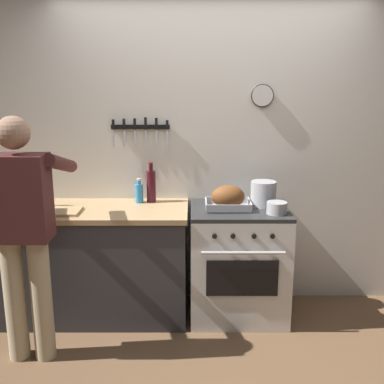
{
  "coord_description": "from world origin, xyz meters",
  "views": [
    {
      "loc": [
        -0.15,
        -2.43,
        1.85
      ],
      "look_at": [
        -0.15,
        0.85,
        1.06
      ],
      "focal_mm": 42.46,
      "sensor_mm": 36.0,
      "label": 1
    }
  ],
  "objects_px": {
    "saucepan": "(277,208)",
    "bottle_dish_soap": "(139,193)",
    "cutting_board": "(56,211)",
    "bottle_wine_red": "(151,185)",
    "stock_pot": "(263,194)",
    "roasting_pan": "(228,198)",
    "bottle_soy_sauce": "(50,197)",
    "person_cook": "(23,225)",
    "stove": "(238,262)"
  },
  "relations": [
    {
      "from": "person_cook",
      "to": "roasting_pan",
      "type": "xyz_separation_m",
      "value": [
        1.38,
        0.57,
        0.03
      ]
    },
    {
      "from": "bottle_soy_sauce",
      "to": "stock_pot",
      "type": "bearing_deg",
      "value": 0.44
    },
    {
      "from": "person_cook",
      "to": "bottle_wine_red",
      "type": "distance_m",
      "value": 1.11
    },
    {
      "from": "stove",
      "to": "bottle_dish_soap",
      "type": "distance_m",
      "value": 0.98
    },
    {
      "from": "stove",
      "to": "cutting_board",
      "type": "relative_size",
      "value": 2.5
    },
    {
      "from": "bottle_soy_sauce",
      "to": "saucepan",
      "type": "bearing_deg",
      "value": -6.98
    },
    {
      "from": "bottle_dish_soap",
      "to": "bottle_wine_red",
      "type": "xyz_separation_m",
      "value": [
        0.1,
        0.03,
        0.06
      ]
    },
    {
      "from": "bottle_dish_soap",
      "to": "roasting_pan",
      "type": "bearing_deg",
      "value": -15.63
    },
    {
      "from": "saucepan",
      "to": "roasting_pan",
      "type": "bearing_deg",
      "value": 159.71
    },
    {
      "from": "person_cook",
      "to": "bottle_dish_soap",
      "type": "bearing_deg",
      "value": -49.34
    },
    {
      "from": "roasting_pan",
      "to": "bottle_wine_red",
      "type": "xyz_separation_m",
      "value": [
        -0.61,
        0.23,
        0.05
      ]
    },
    {
      "from": "roasting_pan",
      "to": "cutting_board",
      "type": "relative_size",
      "value": 0.98
    },
    {
      "from": "person_cook",
      "to": "bottle_soy_sauce",
      "type": "height_order",
      "value": "person_cook"
    },
    {
      "from": "cutting_board",
      "to": "bottle_soy_sauce",
      "type": "height_order",
      "value": "bottle_soy_sauce"
    },
    {
      "from": "bottle_wine_red",
      "to": "bottle_dish_soap",
      "type": "bearing_deg",
      "value": -164.77
    },
    {
      "from": "bottle_dish_soap",
      "to": "bottle_wine_red",
      "type": "relative_size",
      "value": 0.61
    },
    {
      "from": "bottle_wine_red",
      "to": "stock_pot",
      "type": "bearing_deg",
      "value": -8.05
    },
    {
      "from": "bottle_soy_sauce",
      "to": "bottle_wine_red",
      "type": "bearing_deg",
      "value": 10.07
    },
    {
      "from": "stove",
      "to": "bottle_wine_red",
      "type": "xyz_separation_m",
      "value": [
        -0.71,
        0.2,
        0.59
      ]
    },
    {
      "from": "person_cook",
      "to": "bottle_dish_soap",
      "type": "relative_size",
      "value": 8.26
    },
    {
      "from": "stove",
      "to": "bottle_soy_sauce",
      "type": "relative_size",
      "value": 4.89
    },
    {
      "from": "stove",
      "to": "bottle_soy_sauce",
      "type": "bearing_deg",
      "value": 177.68
    },
    {
      "from": "stock_pot",
      "to": "bottle_wine_red",
      "type": "distance_m",
      "value": 0.91
    },
    {
      "from": "bottle_dish_soap",
      "to": "saucepan",
      "type": "bearing_deg",
      "value": -17.21
    },
    {
      "from": "cutting_board",
      "to": "bottle_wine_red",
      "type": "distance_m",
      "value": 0.78
    },
    {
      "from": "roasting_pan",
      "to": "bottle_soy_sauce",
      "type": "relative_size",
      "value": 1.91
    },
    {
      "from": "stock_pot",
      "to": "bottle_wine_red",
      "type": "relative_size",
      "value": 0.61
    },
    {
      "from": "stove",
      "to": "bottle_dish_soap",
      "type": "relative_size",
      "value": 4.48
    },
    {
      "from": "person_cook",
      "to": "bottle_dish_soap",
      "type": "distance_m",
      "value": 1.02
    },
    {
      "from": "person_cook",
      "to": "cutting_board",
      "type": "xyz_separation_m",
      "value": [
        0.08,
        0.47,
        -0.04
      ]
    },
    {
      "from": "bottle_dish_soap",
      "to": "person_cook",
      "type": "bearing_deg",
      "value": -131.17
    },
    {
      "from": "stock_pot",
      "to": "bottle_soy_sauce",
      "type": "height_order",
      "value": "stock_pot"
    },
    {
      "from": "stove",
      "to": "bottle_soy_sauce",
      "type": "height_order",
      "value": "bottle_soy_sauce"
    },
    {
      "from": "saucepan",
      "to": "cutting_board",
      "type": "height_order",
      "value": "saucepan"
    },
    {
      "from": "stock_pot",
      "to": "bottle_soy_sauce",
      "type": "xyz_separation_m",
      "value": [
        -1.69,
        -0.01,
        -0.02
      ]
    },
    {
      "from": "stock_pot",
      "to": "cutting_board",
      "type": "relative_size",
      "value": 0.56
    },
    {
      "from": "bottle_soy_sauce",
      "to": "roasting_pan",
      "type": "bearing_deg",
      "value": -3.44
    },
    {
      "from": "cutting_board",
      "to": "bottle_soy_sauce",
      "type": "distance_m",
      "value": 0.22
    },
    {
      "from": "roasting_pan",
      "to": "stock_pot",
      "type": "xyz_separation_m",
      "value": [
        0.29,
        0.1,
        0.01
      ]
    },
    {
      "from": "saucepan",
      "to": "bottle_dish_soap",
      "type": "height_order",
      "value": "bottle_dish_soap"
    },
    {
      "from": "bottle_soy_sauce",
      "to": "cutting_board",
      "type": "bearing_deg",
      "value": -61.87
    },
    {
      "from": "roasting_pan",
      "to": "stove",
      "type": "bearing_deg",
      "value": 14.47
    },
    {
      "from": "stove",
      "to": "bottle_wine_red",
      "type": "height_order",
      "value": "bottle_wine_red"
    },
    {
      "from": "stock_pot",
      "to": "saucepan",
      "type": "bearing_deg",
      "value": -73.71
    },
    {
      "from": "person_cook",
      "to": "saucepan",
      "type": "xyz_separation_m",
      "value": [
        1.74,
        0.44,
        -0.01
      ]
    },
    {
      "from": "saucepan",
      "to": "bottle_dish_soap",
      "type": "distance_m",
      "value": 1.12
    },
    {
      "from": "bottle_soy_sauce",
      "to": "person_cook",
      "type": "bearing_deg",
      "value": -88.15
    },
    {
      "from": "stock_pot",
      "to": "bottle_wine_red",
      "type": "bearing_deg",
      "value": 171.95
    },
    {
      "from": "bottle_wine_red",
      "to": "stove",
      "type": "bearing_deg",
      "value": -15.91
    },
    {
      "from": "cutting_board",
      "to": "roasting_pan",
      "type": "bearing_deg",
      "value": 4.43
    }
  ]
}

